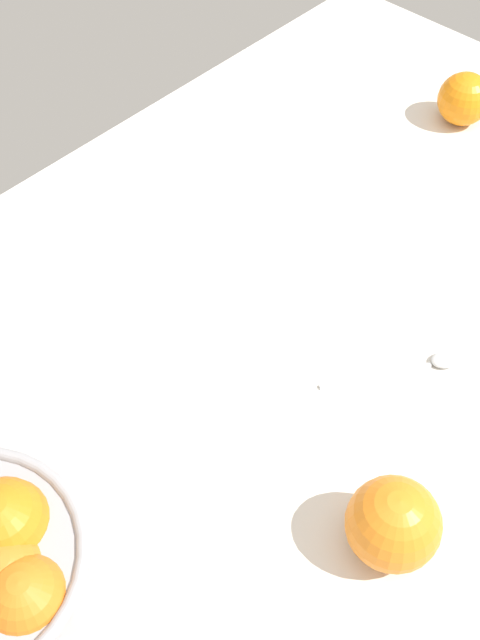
# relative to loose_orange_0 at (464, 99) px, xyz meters

# --- Properties ---
(ground_plane) EXTENTS (1.45, 0.90, 0.03)m
(ground_plane) POSITION_rel_loose_orange_0_xyz_m (-0.53, -0.10, -0.05)
(ground_plane) COLOR silver
(loose_orange_0) EXTENTS (0.07, 0.07, 0.07)m
(loose_orange_0) POSITION_rel_loose_orange_0_xyz_m (0.00, 0.00, 0.00)
(loose_orange_0) COLOR orange
(loose_orange_0) RESTS_ON ground_plane
(loose_orange_1) EXTENTS (0.09, 0.09, 0.09)m
(loose_orange_1) POSITION_rel_loose_orange_0_xyz_m (-0.59, -0.31, 0.01)
(loose_orange_1) COLOR orange
(loose_orange_1) RESTS_ON ground_plane
(spoon) EXTENTS (0.14, 0.10, 0.01)m
(spoon) POSITION_rel_loose_orange_0_xyz_m (-0.41, -0.21, -0.03)
(spoon) COLOR silver
(spoon) RESTS_ON ground_plane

